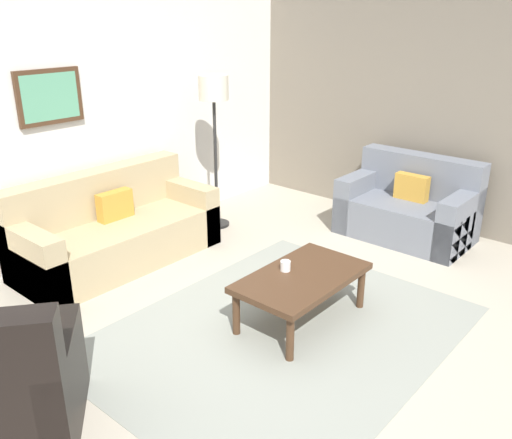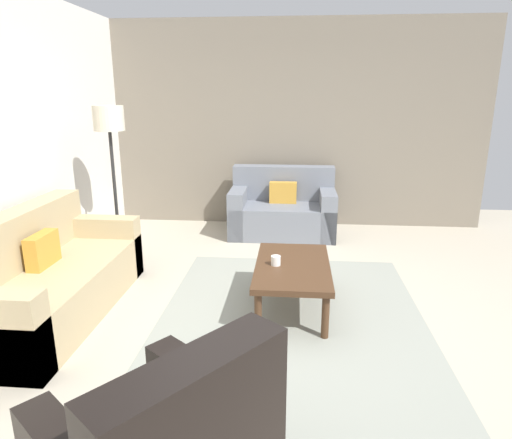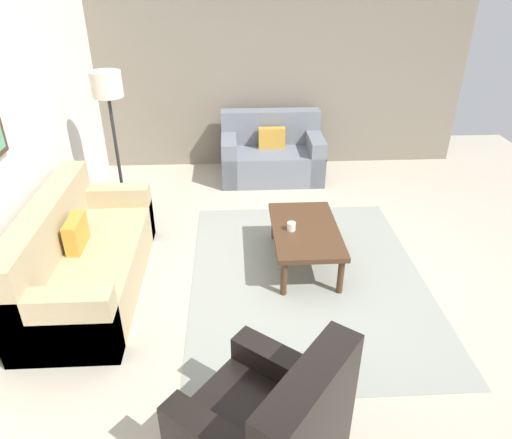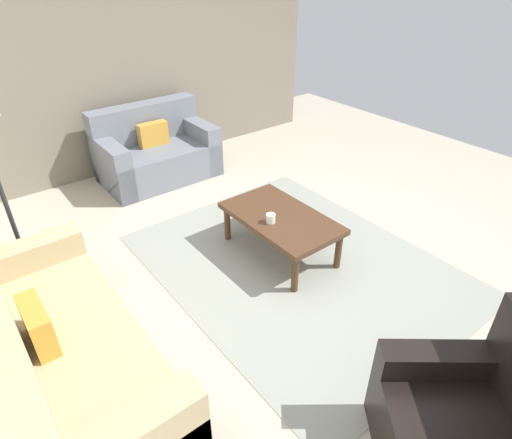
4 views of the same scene
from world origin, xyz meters
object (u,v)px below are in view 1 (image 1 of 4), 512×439
(coffee_table, at_px, (302,280))
(couch_loveseat, at_px, (410,209))
(couch_main, at_px, (112,231))
(armchair_leather, at_px, (3,396))
(lamp_standing, at_px, (214,104))
(framed_artwork, at_px, (50,97))
(cup, at_px, (285,266))

(coffee_table, bearing_deg, couch_loveseat, 3.92)
(couch_main, distance_m, armchair_leather, 2.47)
(couch_main, distance_m, lamp_standing, 1.74)
(couch_loveseat, height_order, armchair_leather, armchair_leather)
(framed_artwork, bearing_deg, couch_main, -57.50)
(armchair_leather, distance_m, framed_artwork, 2.89)
(coffee_table, relative_size, lamp_standing, 0.64)
(framed_artwork, bearing_deg, coffee_table, -77.74)
(couch_loveseat, bearing_deg, cup, -179.82)
(armchair_leather, xyz_separation_m, framed_artwork, (1.62, 2.00, 1.30))
(couch_main, bearing_deg, lamp_standing, -6.34)
(cup, bearing_deg, armchair_leather, 170.21)
(cup, bearing_deg, couch_main, 97.61)
(couch_main, height_order, cup, couch_main)
(lamp_standing, bearing_deg, framed_artwork, 160.96)
(armchair_leather, bearing_deg, couch_main, 40.43)
(lamp_standing, distance_m, framed_artwork, 1.68)
(couch_loveseat, bearing_deg, couch_main, 142.04)
(couch_main, distance_m, cup, 1.99)
(couch_main, xyz_separation_m, couch_loveseat, (2.52, -1.96, 0.00))
(lamp_standing, bearing_deg, coffee_table, -117.74)
(couch_loveseat, relative_size, framed_artwork, 2.16)
(armchair_leather, height_order, framed_artwork, framed_artwork)
(couch_main, height_order, framed_artwork, framed_artwork)
(armchair_leather, xyz_separation_m, coffee_table, (2.17, -0.51, 0.05))
(cup, height_order, framed_artwork, framed_artwork)
(couch_main, xyz_separation_m, coffee_table, (0.29, -2.11, 0.06))
(couch_main, bearing_deg, cup, -82.39)
(couch_main, relative_size, armchair_leather, 1.77)
(couch_main, distance_m, couch_loveseat, 3.19)
(coffee_table, xyz_separation_m, cup, (-0.03, 0.15, 0.09))
(lamp_standing, xyz_separation_m, framed_artwork, (-1.58, 0.55, 0.20))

